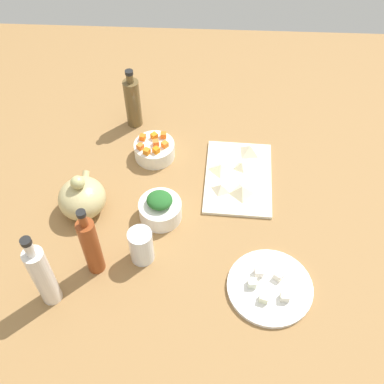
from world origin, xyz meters
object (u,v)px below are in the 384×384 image
at_px(bowl_greens, 160,210).
at_px(drinking_glass_0, 141,246).
at_px(plate_tofu, 270,287).
at_px(bottle_0, 42,275).
at_px(bowl_carrots, 155,150).
at_px(bottle_2, 91,246).
at_px(teapot, 82,198).
at_px(cutting_board, 238,178).
at_px(bottle_1, 133,102).

xyz_separation_m(bowl_greens, drinking_glass_0, (-0.14, 0.04, 0.03)).
height_order(plate_tofu, bottle_0, bottle_0).
bearing_deg(bowl_greens, bottle_0, 136.74).
relative_size(plate_tofu, bowl_greens, 1.81).
distance_m(bowl_carrots, bottle_2, 0.44).
relative_size(bowl_greens, bottle_0, 0.47).
height_order(bowl_greens, drinking_glass_0, drinking_glass_0).
distance_m(bowl_greens, teapot, 0.23).
bearing_deg(teapot, cutting_board, -72.46).
distance_m(bowl_greens, bottle_1, 0.42).
height_order(cutting_board, bottle_0, bottle_0).
height_order(bowl_greens, bottle_2, bottle_2).
xyz_separation_m(cutting_board, bottle_2, (-0.34, 0.39, 0.10)).
relative_size(bottle_2, drinking_glass_0, 2.23).
relative_size(plate_tofu, teapot, 1.41).
distance_m(bottle_1, drinking_glass_0, 0.55).
distance_m(plate_tofu, bottle_2, 0.47).
bearing_deg(bowl_carrots, plate_tofu, -143.17).
relative_size(cutting_board, bottle_0, 1.14).
distance_m(cutting_board, bottle_1, 0.44).
bearing_deg(teapot, drinking_glass_0, -129.26).
xyz_separation_m(plate_tofu, bottle_2, (0.04, 0.46, 0.10)).
relative_size(bowl_carrots, bottle_0, 0.50).
bearing_deg(plate_tofu, bowl_carrots, 36.83).
relative_size(teapot, drinking_glass_0, 1.44).
height_order(teapot, bottle_2, bottle_2).
xyz_separation_m(bowl_carrots, bottle_2, (-0.42, 0.11, 0.08)).
distance_m(plate_tofu, drinking_glass_0, 0.35).
bearing_deg(bottle_1, bowl_greens, -162.41).
bearing_deg(bottle_2, cutting_board, -48.86).
bearing_deg(cutting_board, bottle_2, 131.14).
xyz_separation_m(bottle_0, bottle_2, (0.09, -0.10, -0.01)).
bearing_deg(plate_tofu, cutting_board, 11.50).
bearing_deg(bottle_1, bowl_carrots, -151.20).
bearing_deg(cutting_board, teapot, 107.54).
distance_m(plate_tofu, bowl_carrots, 0.58).
distance_m(teapot, bottle_0, 0.29).
bearing_deg(bowl_greens, bottle_2, 138.66).
bearing_deg(bottle_0, teapot, -5.68).
distance_m(plate_tofu, teapot, 0.58).
bearing_deg(drinking_glass_0, bowl_greens, -14.64).
height_order(plate_tofu, bowl_greens, bowl_greens).
height_order(bottle_1, bottle_2, bottle_2).
relative_size(cutting_board, bowl_greens, 2.42).
distance_m(bowl_greens, drinking_glass_0, 0.15).
relative_size(plate_tofu, drinking_glass_0, 2.04).
bearing_deg(teapot, bottle_1, -14.67).
xyz_separation_m(bottle_0, drinking_glass_0, (0.13, -0.22, -0.06)).
bearing_deg(bottle_2, plate_tofu, -95.11).
relative_size(cutting_board, bottle_2, 1.22).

